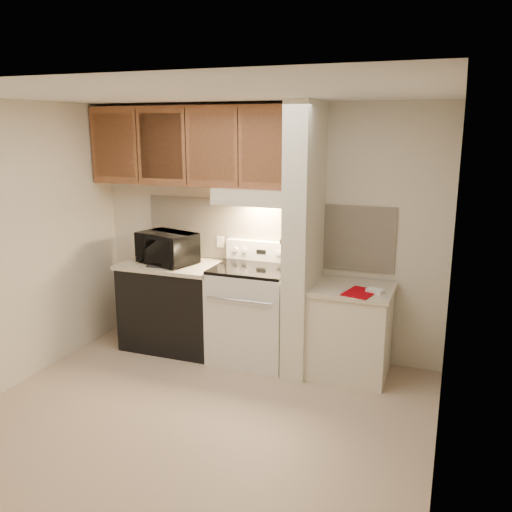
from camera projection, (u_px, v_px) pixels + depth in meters
The scene contains 50 objects.
floor at pixel (202, 414), 4.40m from camera, with size 3.60×3.60×0.00m, color tan.
ceiling at pixel (194, 93), 3.81m from camera, with size 3.60×3.60×0.00m, color white.
wall_back at pixel (265, 230), 5.47m from camera, with size 3.60×0.02×2.50m, color beige.
wall_left at pixel (13, 247), 4.72m from camera, with size 0.02×3.00×2.50m, color beige.
wall_right at pixel (449, 289), 3.49m from camera, with size 0.02×3.00×2.50m, color beige.
backsplash at pixel (264, 232), 5.46m from camera, with size 2.60×0.02×0.63m, color beige.
range_body at pixel (253, 315), 5.34m from camera, with size 0.76×0.65×0.92m, color silver.
oven_window at pixel (240, 322), 5.04m from camera, with size 0.50×0.01×0.30m, color black.
oven_handle at pixel (239, 301), 4.96m from camera, with size 0.02×0.02×0.65m, color silver.
cooktop at pixel (252, 269), 5.23m from camera, with size 0.74×0.64×0.03m, color black.
range_backguard at pixel (263, 251), 5.46m from camera, with size 0.76×0.08×0.20m, color silver.
range_display at pixel (261, 252), 5.43m from camera, with size 0.10×0.01×0.04m, color black.
range_knob_left_outer at pixel (235, 250), 5.52m from camera, with size 0.05×0.05×0.02m, color silver.
range_knob_left_inner at pixel (244, 250), 5.48m from camera, with size 0.05×0.05×0.02m, color silver.
range_knob_right_inner at pixel (278, 253), 5.36m from camera, with size 0.05×0.05×0.02m, color silver.
range_knob_right_outer at pixel (288, 254), 5.33m from camera, with size 0.05×0.05×0.02m, color silver.
dishwasher_front at pixel (174, 307), 5.66m from camera, with size 1.00×0.63×0.87m, color black.
left_countertop at pixel (173, 265), 5.55m from camera, with size 1.04×0.67×0.04m, color beige.
spoon_rest at pixel (158, 266), 5.38m from camera, with size 0.23×0.07×0.02m, color black.
teal_jar at pixel (182, 256), 5.62m from camera, with size 0.10×0.10×0.11m, color #215E55.
outlet at pixel (220, 242), 5.65m from camera, with size 0.08×0.01×0.12m, color beige.
microwave at pixel (167, 248), 5.51m from camera, with size 0.57×0.39×0.32m, color black.
partition_pillar at pixel (304, 241), 4.98m from camera, with size 0.22×0.70×2.50m, color beige.
pillar_trim at pixel (292, 234), 5.01m from camera, with size 0.01×0.70×0.04m, color brown.
knife_strip at pixel (290, 233), 4.96m from camera, with size 0.02×0.42×0.04m, color black.
knife_blade_a at pixel (283, 247), 4.85m from camera, with size 0.01×0.04×0.16m, color silver.
knife_handle_a at pixel (284, 231), 4.82m from camera, with size 0.02×0.02×0.10m, color black.
knife_blade_b at pixel (286, 247), 4.92m from camera, with size 0.01×0.04×0.18m, color silver.
knife_handle_b at pixel (286, 229), 4.89m from camera, with size 0.02×0.02×0.10m, color black.
knife_blade_c at pixel (288, 246), 4.99m from camera, with size 0.01×0.04×0.20m, color silver.
knife_handle_c at pixel (288, 228), 4.95m from camera, with size 0.02×0.02×0.10m, color black.
knife_blade_d at pixel (291, 242), 5.07m from camera, with size 0.01×0.04×0.16m, color silver.
knife_handle_d at pixel (291, 227), 5.01m from camera, with size 0.02×0.02×0.10m, color black.
knife_blade_e at pixel (293, 242), 5.13m from camera, with size 0.01×0.04×0.18m, color silver.
knife_handle_e at pixel (293, 225), 5.08m from camera, with size 0.02×0.02×0.10m, color black.
oven_mitt at pixel (295, 244), 5.20m from camera, with size 0.03×0.11×0.26m, color slate.
right_cab_base at pixel (350, 333), 5.02m from camera, with size 0.70×0.60×0.81m, color beige.
right_countertop at pixel (352, 289), 4.92m from camera, with size 0.74×0.64×0.04m, color beige.
red_folder at pixel (360, 293), 4.74m from camera, with size 0.24×0.32×0.01m, color #990009.
white_box at pixel (375, 291), 4.75m from camera, with size 0.14×0.09×0.04m, color white.
range_hood at pixel (257, 196), 5.18m from camera, with size 0.78×0.44×0.15m, color beige.
hood_lip at pixel (249, 203), 5.00m from camera, with size 0.78×0.04×0.06m, color beige.
upper_cabinets at pixel (193, 146), 5.35m from camera, with size 2.18×0.33×0.77m, color brown.
cab_door_a at pixel (114, 146), 5.49m from camera, with size 0.46×0.01×0.63m, color brown.
cab_gap_a at pixel (137, 146), 5.39m from camera, with size 0.01×0.01×0.73m, color black.
cab_door_b at pixel (161, 146), 5.30m from camera, with size 0.46×0.01×0.63m, color brown.
cab_gap_b at pixel (186, 147), 5.21m from camera, with size 0.01×0.01×0.73m, color black.
cab_door_c at pixel (211, 147), 5.11m from camera, with size 0.46×0.01×0.63m, color brown.
cab_gap_c at pixel (238, 147), 5.02m from camera, with size 0.01×0.01×0.73m, color black.
cab_door_d at pixel (266, 148), 4.93m from camera, with size 0.46×0.01×0.63m, color brown.
Camera 1 is at (1.81, -3.57, 2.27)m, focal length 38.00 mm.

